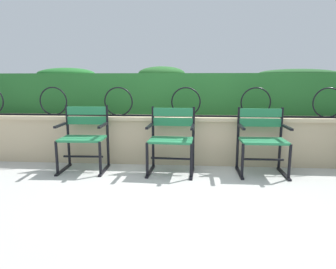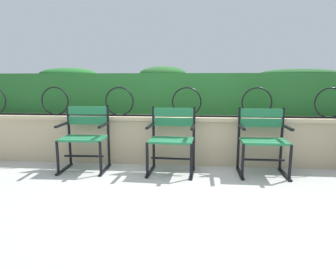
# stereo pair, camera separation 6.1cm
# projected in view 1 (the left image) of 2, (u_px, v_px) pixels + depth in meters

# --- Properties ---
(ground_plane) EXTENTS (60.00, 60.00, 0.00)m
(ground_plane) POSITION_uv_depth(u_px,v_px,m) (167.00, 181.00, 3.65)
(ground_plane) COLOR #ADADA8
(stone_wall) EXTENTS (6.85, 0.41, 0.69)m
(stone_wall) POSITION_uv_depth(u_px,v_px,m) (172.00, 139.00, 4.46)
(stone_wall) COLOR tan
(stone_wall) RESTS_ON ground
(iron_arch_fence) EXTENTS (6.32, 0.02, 0.42)m
(iron_arch_fence) POSITION_uv_depth(u_px,v_px,m) (155.00, 104.00, 4.31)
(iron_arch_fence) COLOR black
(iron_arch_fence) RESTS_ON stone_wall
(hedge_row) EXTENTS (6.72, 0.51, 0.72)m
(hedge_row) POSITION_uv_depth(u_px,v_px,m) (173.00, 91.00, 4.76)
(hedge_row) COLOR #236028
(hedge_row) RESTS_ON stone_wall
(park_chair_left) EXTENTS (0.62, 0.54, 0.86)m
(park_chair_left) POSITION_uv_depth(u_px,v_px,m) (84.00, 136.00, 4.07)
(park_chair_left) COLOR #237547
(park_chair_left) RESTS_ON ground
(park_chair_centre) EXTENTS (0.62, 0.55, 0.85)m
(park_chair_centre) POSITION_uv_depth(u_px,v_px,m) (172.00, 138.00, 3.96)
(park_chair_centre) COLOR #237547
(park_chair_centre) RESTS_ON ground
(park_chair_right) EXTENTS (0.60, 0.52, 0.85)m
(park_chair_right) POSITION_uv_depth(u_px,v_px,m) (262.00, 138.00, 3.91)
(park_chair_right) COLOR #237547
(park_chair_right) RESTS_ON ground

